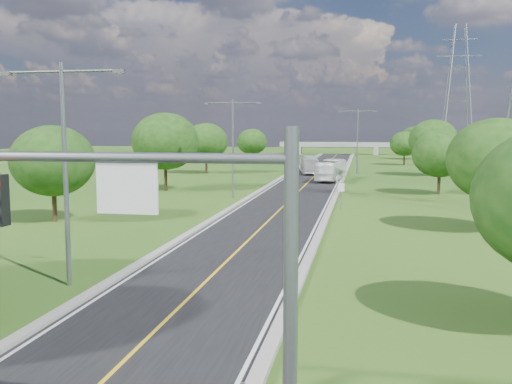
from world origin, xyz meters
TOP-DOWN VIEW (x-y plane):
  - ground at (0.00, 60.00)m, footprint 260.00×260.00m
  - road at (0.00, 66.00)m, footprint 8.00×150.00m
  - curb_left at (-4.25, 66.00)m, footprint 0.50×150.00m
  - curb_right at (4.25, 66.00)m, footprint 0.50×150.00m
  - signal_mast at (3.68, -1.00)m, footprint 8.54×0.33m
  - speed_limit_sign at (5.20, 37.98)m, footprint 0.55×0.09m
  - overpass at (0.00, 140.00)m, footprint 30.00×3.00m
  - streetlight_near_left at (-6.00, 12.00)m, footprint 5.90×0.25m
  - streetlight_mid_left at (-6.00, 45.00)m, footprint 5.90×0.25m
  - streetlight_far_right at (6.00, 78.00)m, footprint 5.90×0.25m
  - power_tower_far at (26.00, 115.00)m, footprint 9.00×6.40m
  - tree_lb at (-16.00, 28.00)m, footprint 6.30×6.30m
  - tree_lc at (-15.00, 50.00)m, footprint 7.56×7.56m
  - tree_ld at (-17.00, 74.00)m, footprint 6.72×6.72m
  - tree_le at (-14.50, 98.00)m, footprint 5.88×5.88m
  - tree_rb at (16.00, 30.00)m, footprint 6.72×6.72m
  - tree_rc at (15.00, 52.00)m, footprint 5.88×5.88m
  - tree_rd at (17.00, 76.00)m, footprint 7.14×7.14m
  - tree_re at (14.50, 100.00)m, footprint 5.46×5.46m
  - tree_rf at (18.00, 120.00)m, footprint 6.30×6.30m
  - bus_outbound at (2.78, 65.07)m, footprint 3.71×10.25m
  - bus_inbound at (-1.24, 76.31)m, footprint 3.79×9.70m

SIDE VIEW (x-z plane):
  - ground at x=0.00m, z-range 0.00..0.00m
  - road at x=0.00m, z-range 0.00..0.06m
  - curb_left at x=-4.25m, z-range 0.00..0.22m
  - curb_right at x=4.25m, z-range 0.00..0.22m
  - bus_inbound at x=-1.24m, z-range 0.06..2.70m
  - bus_outbound at x=2.78m, z-range 0.06..2.85m
  - speed_limit_sign at x=5.20m, z-range 0.40..2.80m
  - overpass at x=0.00m, z-range 0.81..4.01m
  - tree_re at x=14.50m, z-range 0.85..7.20m
  - tree_le at x=-14.50m, z-range 0.91..7.75m
  - tree_rc at x=15.00m, z-range 0.91..7.75m
  - tree_lb at x=-16.00m, z-range 0.98..8.31m
  - tree_rf at x=18.00m, z-range 0.98..8.31m
  - signal_mast at x=3.68m, z-range 1.31..8.51m
  - tree_ld at x=-17.00m, z-range 1.05..8.86m
  - tree_rb at x=16.00m, z-range 1.05..8.86m
  - tree_rd at x=17.00m, z-range 1.11..9.42m
  - tree_lc at x=-15.00m, z-range 1.18..9.97m
  - streetlight_near_left at x=-6.00m, z-range 0.94..10.94m
  - streetlight_mid_left at x=-6.00m, z-range 0.94..10.94m
  - streetlight_far_right at x=6.00m, z-range 0.94..10.94m
  - power_tower_far at x=26.00m, z-range 0.01..28.01m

